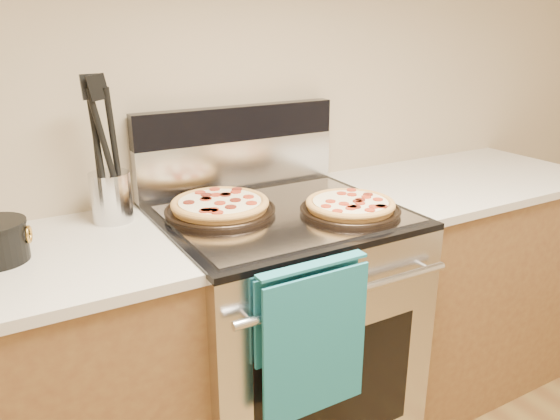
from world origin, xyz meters
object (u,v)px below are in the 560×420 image
range_body (281,338)px  utensil_crock (111,197)px  pepperoni_pizza_front (350,206)px  pepperoni_pizza_back (220,206)px

range_body → utensil_crock: (-0.48, 0.22, 0.54)m
range_body → pepperoni_pizza_front: (0.18, -0.13, 0.50)m
range_body → pepperoni_pizza_back: 0.54m
pepperoni_pizza_back → pepperoni_pizza_front: pepperoni_pizza_back is taller
pepperoni_pizza_back → range_body: bearing=-21.3°
pepperoni_pizza_front → range_body: bearing=144.2°
pepperoni_pizza_front → pepperoni_pizza_back: bearing=150.9°
pepperoni_pizza_front → utensil_crock: bearing=152.2°
utensil_crock → range_body: bearing=-24.4°
range_body → utensil_crock: bearing=155.6°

